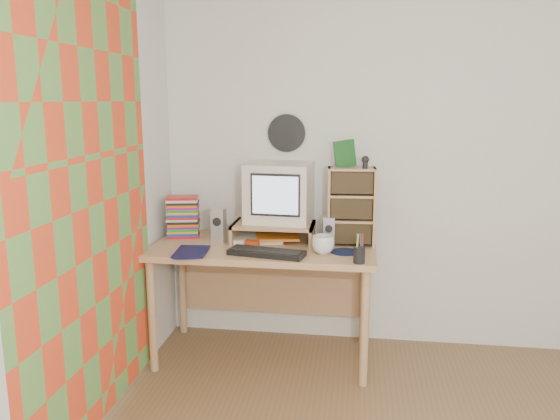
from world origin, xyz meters
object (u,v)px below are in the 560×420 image
(desk, at_px, (265,263))
(cd_rack, at_px, (351,206))
(dvd_stack, at_px, (183,215))
(crt_monitor, at_px, (279,193))
(mug, at_px, (323,245))
(keyboard, at_px, (267,253))
(diary, at_px, (176,250))

(desk, xyz_separation_m, cd_rack, (0.54, 0.03, 0.38))
(dvd_stack, bearing_deg, desk, -20.45)
(crt_monitor, relative_size, dvd_stack, 1.39)
(dvd_stack, relative_size, cd_rack, 0.59)
(desk, relative_size, crt_monitor, 3.50)
(mug, bearing_deg, crt_monitor, 137.08)
(keyboard, bearing_deg, dvd_stack, 160.03)
(crt_monitor, height_order, dvd_stack, crt_monitor)
(keyboard, relative_size, mug, 3.31)
(crt_monitor, distance_m, mug, 0.49)
(cd_rack, distance_m, diary, 1.11)
(cd_rack, relative_size, mug, 3.59)
(diary, bearing_deg, desk, 28.94)
(cd_rack, xyz_separation_m, diary, (-1.02, -0.36, -0.22))
(keyboard, bearing_deg, mug, 25.78)
(crt_monitor, distance_m, dvd_stack, 0.66)
(crt_monitor, xyz_separation_m, mug, (0.31, -0.29, -0.26))
(desk, height_order, cd_rack, cd_rack)
(keyboard, xyz_separation_m, dvd_stack, (-0.62, 0.37, 0.13))
(desk, bearing_deg, crt_monitor, 48.67)
(mug, bearing_deg, cd_rack, 56.12)
(desk, distance_m, cd_rack, 0.66)
(crt_monitor, distance_m, diary, 0.75)
(crt_monitor, relative_size, diary, 1.75)
(desk, xyz_separation_m, keyboard, (0.06, -0.29, 0.15))
(desk, height_order, crt_monitor, crt_monitor)
(keyboard, bearing_deg, cd_rack, 44.34)
(desk, bearing_deg, diary, -145.79)
(desk, distance_m, keyboard, 0.33)
(desk, relative_size, keyboard, 3.11)
(crt_monitor, height_order, diary, crt_monitor)
(mug, bearing_deg, dvd_stack, 163.47)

